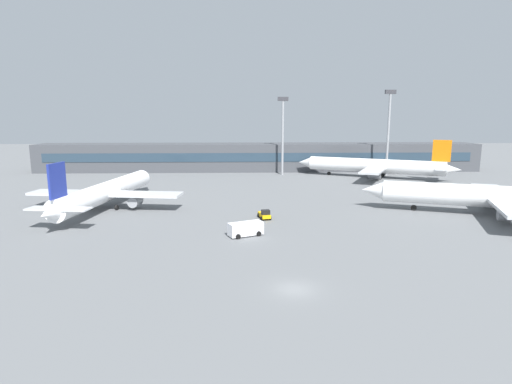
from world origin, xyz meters
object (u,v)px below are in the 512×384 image
Objects in this scene: airplane_near at (493,197)px; floodlight_tower_west at (389,127)px; baggage_tug_yellow at (265,214)px; service_van_white at (245,229)px; airplane_mid at (108,191)px; floodlight_tower_east at (283,130)px; airplane_far at (373,166)px.

airplane_near is 53.56m from floodlight_tower_west.
airplane_near reaches higher than baggage_tug_yellow.
airplane_near reaches higher than service_van_white.
airplane_mid is at bearing 160.91° from baggage_tug_yellow.
airplane_near is 65.20m from floodlight_tower_east.
floodlight_tower_east is at bearing 163.87° from airplane_far.
airplane_near is 11.59× the size of baggage_tug_yellow.
airplane_near is at bearing -7.45° from airplane_mid.
baggage_tug_yellow is 10.96m from service_van_white.
airplane_far is 1.68× the size of floodlight_tower_west.
floodlight_tower_east is at bearing 174.44° from floodlight_tower_west.
floodlight_tower_east is (-32.77, 55.41, 10.33)m from airplane_near.
floodlight_tower_east is (8.46, 56.56, 13.01)m from baggage_tug_yellow.
airplane_far reaches higher than airplane_near.
floodlight_tower_east is at bearing 81.49° from baggage_tug_yellow.
airplane_far is (-6.60, 47.85, 0.03)m from airplane_near.
airplane_far reaches higher than baggage_tug_yellow.
baggage_tug_yellow is 0.16× the size of floodlight_tower_east.
airplane_near is 7.98× the size of service_van_white.
airplane_far is 60.06m from baggage_tug_yellow.
airplane_far is at bearing 57.35° from service_van_white.
airplane_mid is 34.16m from service_van_white.
airplane_near is at bearing -59.40° from floodlight_tower_east.
floodlight_tower_west is at bearing 39.33° from airplane_far.
airplane_far reaches higher than service_van_white.
floodlight_tower_east reaches higher than airplane_near.
airplane_near is 46.19m from service_van_white.
airplane_far is 70.59m from service_van_white.
airplane_mid is at bearing -148.62° from floodlight_tower_west.
service_van_white is 0.22× the size of floodlight_tower_west.
baggage_tug_yellow is (-34.63, -48.99, -2.71)m from airplane_far.
baggage_tug_yellow is 58.65m from floodlight_tower_east.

